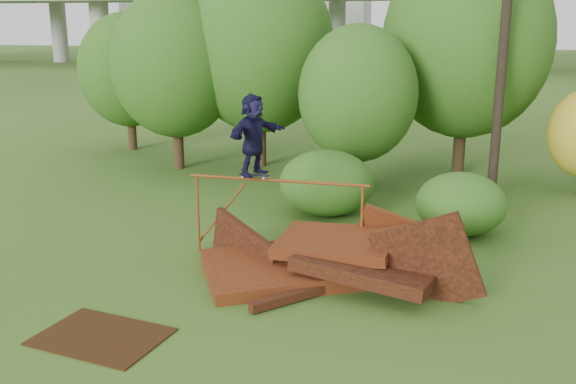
% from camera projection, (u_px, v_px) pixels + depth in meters
% --- Properties ---
extents(ground, '(240.00, 240.00, 0.00)m').
position_uv_depth(ground, '(307.00, 306.00, 11.73)').
color(ground, '#2D5116').
rests_on(ground, ground).
extents(scrap_pile, '(5.85, 3.79, 2.18)m').
position_uv_depth(scrap_pile, '(324.00, 262.00, 12.90)').
color(scrap_pile, '#3F170B').
rests_on(scrap_pile, ground).
extents(grind_rail, '(3.97, 0.20, 1.80)m').
position_uv_depth(grind_rail, '(277.00, 198.00, 13.73)').
color(grind_rail, brown).
rests_on(grind_rail, ground).
extents(skateboard, '(0.67, 0.20, 0.07)m').
position_uv_depth(skateboard, '(254.00, 175.00, 13.73)').
color(skateboard, black).
rests_on(skateboard, grind_rail).
extents(skater, '(1.18, 1.66, 1.73)m').
position_uv_depth(skater, '(253.00, 135.00, 13.51)').
color(skater, black).
rests_on(skater, skateboard).
extents(flat_plate, '(2.28, 1.82, 0.03)m').
position_uv_depth(flat_plate, '(101.00, 337.00, 10.56)').
color(flat_plate, black).
rests_on(flat_plate, ground).
extents(tree_0, '(4.37, 4.37, 6.16)m').
position_uv_depth(tree_0, '(175.00, 64.00, 21.86)').
color(tree_0, black).
rests_on(tree_0, ground).
extents(tree_1, '(5.17, 5.17, 7.19)m').
position_uv_depth(tree_1, '(260.00, 47.00, 22.08)').
color(tree_1, black).
rests_on(tree_1, ground).
extents(tree_2, '(3.56, 3.56, 5.02)m').
position_uv_depth(tree_2, '(358.00, 94.00, 19.02)').
color(tree_2, black).
rests_on(tree_2, ground).
extents(tree_3, '(5.46, 5.46, 7.57)m').
position_uv_depth(tree_3, '(467.00, 41.00, 20.73)').
color(tree_3, black).
rests_on(tree_3, ground).
extents(tree_6, '(3.89, 3.89, 5.44)m').
position_uv_depth(tree_6, '(128.00, 70.00, 25.35)').
color(tree_6, black).
rests_on(tree_6, ground).
extents(shrub_left, '(2.54, 2.34, 1.76)m').
position_uv_depth(shrub_left, '(326.00, 183.00, 17.09)').
color(shrub_left, '#1A4111').
rests_on(shrub_left, ground).
extents(shrub_right, '(2.18, 2.00, 1.54)m').
position_uv_depth(shrub_right, '(461.00, 204.00, 15.51)').
color(shrub_right, '#1A4111').
rests_on(shrub_right, ground).
extents(utility_pole, '(1.40, 0.28, 10.17)m').
position_uv_depth(utility_pole, '(506.00, 17.00, 17.60)').
color(utility_pole, black).
rests_on(utility_pole, ground).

